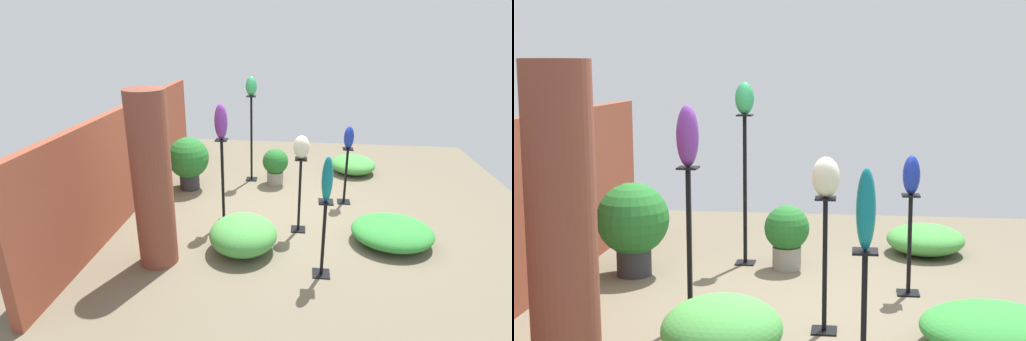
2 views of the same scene
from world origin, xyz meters
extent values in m
plane|color=#6B604C|center=(0.00, 0.00, 0.00)|extent=(8.00, 8.00, 0.00)
cube|color=brown|center=(0.00, 2.27, 0.82)|extent=(5.60, 0.12, 1.63)
cylinder|color=brown|center=(-1.44, 1.36, 1.05)|extent=(0.46, 0.46, 2.11)
cube|color=black|center=(-1.50, -0.61, 0.01)|extent=(0.20, 0.20, 0.01)
cube|color=black|center=(-1.50, -0.61, 0.47)|extent=(0.04, 0.04, 0.94)
cube|color=black|center=(-1.50, -0.61, 0.93)|extent=(0.16, 0.16, 0.01)
cube|color=black|center=(-0.38, 0.76, 0.01)|extent=(0.20, 0.20, 0.01)
cube|color=black|center=(-0.38, 0.76, 0.64)|extent=(0.04, 0.04, 1.28)
cube|color=black|center=(-0.38, 0.76, 1.27)|extent=(0.16, 0.16, 0.02)
cube|color=black|center=(0.56, -1.05, 0.01)|extent=(0.20, 0.20, 0.01)
cube|color=black|center=(0.56, -1.05, 0.46)|extent=(0.04, 0.04, 0.92)
cube|color=black|center=(0.56, -1.05, 0.91)|extent=(0.16, 0.16, 0.01)
cube|color=black|center=(1.39, 0.58, 0.01)|extent=(0.20, 0.20, 0.01)
cube|color=black|center=(1.39, 0.58, 0.78)|extent=(0.04, 0.04, 1.57)
cube|color=black|center=(1.39, 0.58, 1.56)|extent=(0.16, 0.16, 0.02)
cube|color=black|center=(-0.46, -0.33, 0.01)|extent=(0.20, 0.20, 0.01)
cube|color=black|center=(-0.46, -0.33, 0.53)|extent=(0.04, 0.04, 1.07)
cube|color=black|center=(-0.46, -0.33, 1.06)|extent=(0.16, 0.16, 0.02)
ellipsoid|color=#0F727A|center=(-1.50, -0.61, 1.19)|extent=(0.13, 0.12, 0.52)
ellipsoid|color=#6B2D8C|center=(-0.38, 0.76, 1.52)|extent=(0.16, 0.18, 0.49)
ellipsoid|color=#192D9E|center=(0.56, -1.05, 1.10)|extent=(0.15, 0.16, 0.35)
ellipsoid|color=#2D9356|center=(1.39, 0.58, 1.73)|extent=(0.18, 0.20, 0.33)
ellipsoid|color=beige|center=(-0.46, -0.33, 1.23)|extent=(0.20, 0.21, 0.31)
cylinder|color=gray|center=(1.24, 0.13, 0.12)|extent=(0.29, 0.29, 0.23)
sphere|color=#236B28|center=(1.24, 0.13, 0.43)|extent=(0.46, 0.46, 0.46)
cylinder|color=#2D2D33|center=(0.84, 1.61, 0.13)|extent=(0.34, 0.34, 0.27)
sphere|color=#236B28|center=(0.84, 1.61, 0.57)|extent=(0.71, 0.71, 0.71)
ellipsoid|color=#338C38|center=(-0.66, -1.57, 0.16)|extent=(0.97, 1.07, 0.31)
ellipsoid|color=#479942|center=(2.02, -1.34, 0.16)|extent=(0.91, 0.85, 0.32)
ellipsoid|color=#479942|center=(-1.07, 0.37, 0.22)|extent=(0.89, 0.87, 0.45)
camera|label=1|loc=(-5.52, -0.32, 2.76)|focal=28.00mm
camera|label=2|loc=(-5.81, -0.53, 2.07)|focal=50.00mm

